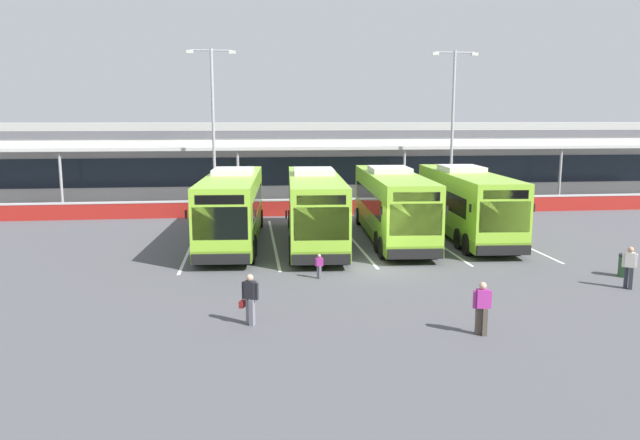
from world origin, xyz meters
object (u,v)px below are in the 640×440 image
object	(u,v)px
lamp_post_west	(213,120)
lamp_post_centre	(453,120)
coach_bus_leftmost	(233,209)
pedestrian_near_bin	(629,266)
coach_bus_centre	(392,206)
litter_bin	(625,265)
coach_bus_right_centre	(465,204)
pedestrian_with_handbag	(250,298)
coach_bus_left_centre	(315,209)
pedestrian_in_dark_coat	(482,307)
pedestrian_child	(319,265)

from	to	relation	value
lamp_post_west	lamp_post_centre	distance (m)	16.63
coach_bus_leftmost	pedestrian_near_bin	xyz separation A→B (m)	(15.07, -10.47, -0.91)
coach_bus_centre	lamp_post_west	xyz separation A→B (m)	(-9.85, 11.20, 4.50)
lamp_post_west	litter_bin	size ratio (longest dim) A/B	11.83
coach_bus_right_centre	lamp_post_west	world-z (taller)	lamp_post_west
pedestrian_with_handbag	coach_bus_left_centre	bearing A→B (deg)	74.67
coach_bus_leftmost	litter_bin	bearing A→B (deg)	-28.73
coach_bus_centre	coach_bus_right_centre	distance (m)	4.14
pedestrian_near_bin	lamp_post_west	size ratio (longest dim) A/B	0.15
coach_bus_leftmost	pedestrian_in_dark_coat	distance (m)	16.53
lamp_post_west	litter_bin	distance (m)	27.20
pedestrian_with_handbag	pedestrian_child	xyz separation A→B (m)	(2.79, 5.25, -0.32)
coach_bus_centre	litter_bin	xyz separation A→B (m)	(7.64, -8.80, -1.32)
pedestrian_child	coach_bus_left_centre	bearing A→B (deg)	85.25
coach_bus_right_centre	pedestrian_near_bin	xyz separation A→B (m)	(2.56, -10.74, -0.91)
coach_bus_right_centre	coach_bus_centre	bearing A→B (deg)	-176.31
pedestrian_near_bin	coach_bus_leftmost	bearing A→B (deg)	145.22
coach_bus_right_centre	lamp_post_west	size ratio (longest dim) A/B	1.12
coach_bus_centre	lamp_post_centre	xyz separation A→B (m)	(6.76, 10.54, 4.50)
pedestrian_child	litter_bin	size ratio (longest dim) A/B	1.08
coach_bus_left_centre	litter_bin	xyz separation A→B (m)	(11.84, -8.22, -1.32)
pedestrian_in_dark_coat	pedestrian_near_bin	world-z (taller)	same
coach_bus_right_centre	pedestrian_near_bin	world-z (taller)	coach_bus_right_centre
coach_bus_centre	lamp_post_west	world-z (taller)	lamp_post_west
pedestrian_near_bin	litter_bin	bearing A→B (deg)	60.25
coach_bus_centre	lamp_post_centre	distance (m)	13.31
pedestrian_near_bin	litter_bin	distance (m)	1.98
coach_bus_leftmost	pedestrian_child	distance (m)	8.53
coach_bus_leftmost	coach_bus_centre	xyz separation A→B (m)	(8.38, 0.01, 0.00)
coach_bus_centre	pedestrian_near_bin	world-z (taller)	coach_bus_centre
pedestrian_with_handbag	lamp_post_centre	bearing A→B (deg)	58.54
coach_bus_right_centre	pedestrian_in_dark_coat	distance (m)	15.70
coach_bus_left_centre	lamp_post_west	distance (m)	13.81
coach_bus_centre	lamp_post_centre	size ratio (longest dim) A/B	1.12
pedestrian_in_dark_coat	pedestrian_near_bin	distance (m)	8.51
pedestrian_in_dark_coat	lamp_post_centre	bearing A→B (deg)	73.41
lamp_post_centre	litter_bin	world-z (taller)	lamp_post_centre
pedestrian_child	pedestrian_in_dark_coat	bearing A→B (deg)	-59.94
pedestrian_near_bin	coach_bus_centre	bearing A→B (deg)	122.54
coach_bus_right_centre	pedestrian_in_dark_coat	size ratio (longest dim) A/B	7.58
coach_bus_leftmost	pedestrian_child	bearing A→B (deg)	-64.75
coach_bus_left_centre	lamp_post_centre	world-z (taller)	lamp_post_centre
litter_bin	pedestrian_in_dark_coat	bearing A→B (deg)	-145.13
coach_bus_centre	coach_bus_leftmost	bearing A→B (deg)	-179.94
coach_bus_leftmost	coach_bus_centre	size ratio (longest dim) A/B	1.00
pedestrian_with_handbag	lamp_post_west	distance (m)	24.80
pedestrian_with_handbag	lamp_post_centre	xyz separation A→B (m)	(14.34, 23.43, 5.43)
coach_bus_leftmost	pedestrian_near_bin	bearing A→B (deg)	-34.78
coach_bus_leftmost	lamp_post_west	size ratio (longest dim) A/B	1.12
pedestrian_with_handbag	lamp_post_west	world-z (taller)	lamp_post_west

